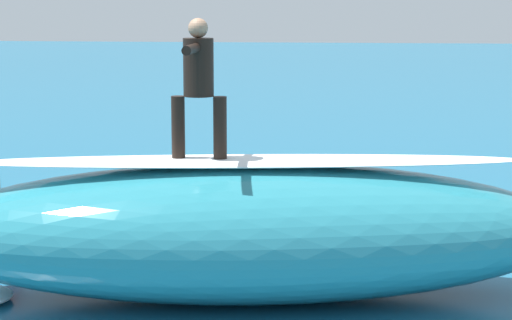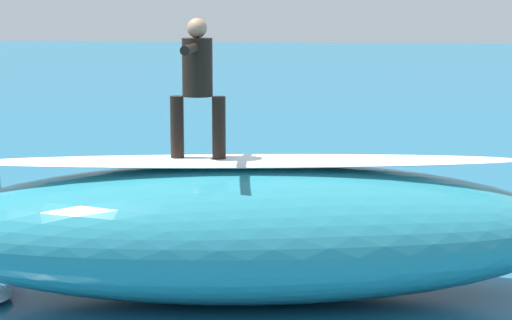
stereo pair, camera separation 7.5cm
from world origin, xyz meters
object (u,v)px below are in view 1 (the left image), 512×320
surfboard_riding (199,162)px  surfer_paddling (302,202)px  surfer_riding (199,78)px  buoy_marker (0,232)px  surfboard_paddling (296,211)px

surfboard_riding → surfer_paddling: surfboard_riding is taller
surfboard_riding → surfer_riding: (0.00, 0.00, 0.98)m
surfboard_riding → surfer_paddling: 4.95m
surfboard_riding → buoy_marker: surfboard_riding is taller
surfer_riding → buoy_marker: 4.15m
surfboard_riding → buoy_marker: 3.70m
surfboard_paddling → surfboard_riding: bearing=99.0°
surfboard_riding → surfer_paddling: (-0.93, -4.64, -1.45)m
surfboard_riding → surfboard_paddling: 5.02m
surfboard_riding → surfer_paddling: bearing=-101.3°
surfboard_paddling → buoy_marker: (3.89, 3.08, 0.30)m
surfboard_riding → surfer_riding: size_ratio=1.32×
surfer_paddling → buoy_marker: size_ratio=1.38×
surfboard_paddling → surfer_paddling: size_ratio=1.52×
surfer_riding → surfboard_paddling: (-0.82, -4.68, -2.59)m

